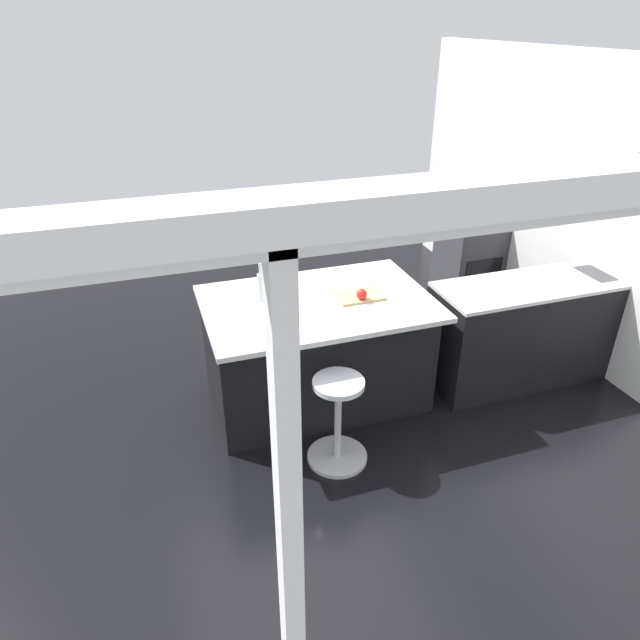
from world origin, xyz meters
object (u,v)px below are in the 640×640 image
object	(u,v)px
kitchen_island	(316,350)
stool_by_window	(338,423)
apple_red	(362,294)
water_bottle	(262,286)
cutting_board	(359,296)
oven_range	(469,259)

from	to	relation	value
kitchen_island	stool_by_window	size ratio (longest dim) A/B	2.55
apple_red	water_bottle	size ratio (longest dim) A/B	0.26
kitchen_island	stool_by_window	bearing A→B (deg)	83.34
stool_by_window	water_bottle	size ratio (longest dim) A/B	2.19
cutting_board	apple_red	size ratio (longest dim) A/B	4.36
kitchen_island	apple_red	xyz separation A→B (m)	(-0.31, 0.16, 0.53)
apple_red	cutting_board	bearing A→B (deg)	-98.79
kitchen_island	water_bottle	bearing A→B (deg)	-12.59
water_bottle	apple_red	bearing A→B (deg)	160.82
stool_by_window	water_bottle	xyz separation A→B (m)	(0.31, -0.85, 0.74)
stool_by_window	water_bottle	distance (m)	1.17
oven_range	stool_by_window	world-z (taller)	oven_range
cutting_board	kitchen_island	bearing A→B (deg)	-14.58
oven_range	kitchen_island	xyz separation A→B (m)	(2.25, 1.36, 0.03)
stool_by_window	cutting_board	size ratio (longest dim) A/B	1.90
water_bottle	oven_range	bearing A→B (deg)	-154.54
kitchen_island	stool_by_window	xyz separation A→B (m)	(0.09, 0.76, -0.15)
oven_range	kitchen_island	size ratio (longest dim) A/B	0.50
stool_by_window	cutting_board	bearing A→B (deg)	-121.43
kitchen_island	cutting_board	size ratio (longest dim) A/B	4.86
apple_red	water_bottle	world-z (taller)	water_bottle
cutting_board	apple_red	distance (m)	0.09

